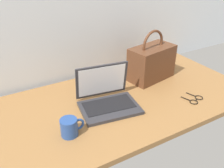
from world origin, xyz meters
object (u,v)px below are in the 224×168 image
at_px(laptop, 107,98).
at_px(coffee_mug, 70,127).
at_px(eyeglasses, 196,99).
at_px(handbag, 151,62).
at_px(remote_control_near, 93,84).

relative_size(laptop, coffee_mug, 2.91).
bearing_deg(laptop, eyeglasses, -24.03).
bearing_deg(eyeglasses, handbag, 99.26).
height_order(coffee_mug, handbag, handbag).
distance_m(remote_control_near, handbag, 0.40).
relative_size(coffee_mug, eyeglasses, 0.92).
height_order(laptop, remote_control_near, laptop).
xyz_separation_m(laptop, eyeglasses, (0.47, -0.21, -0.04)).
xyz_separation_m(coffee_mug, eyeglasses, (0.74, -0.08, -0.04)).
bearing_deg(eyeglasses, coffee_mug, 174.00).
xyz_separation_m(coffee_mug, handbag, (0.68, 0.27, 0.07)).
xyz_separation_m(eyeglasses, handbag, (-0.06, 0.35, 0.11)).
bearing_deg(eyeglasses, remote_control_near, 134.19).
bearing_deg(handbag, remote_control_near, 165.65).
relative_size(eyeglasses, handbag, 0.38).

